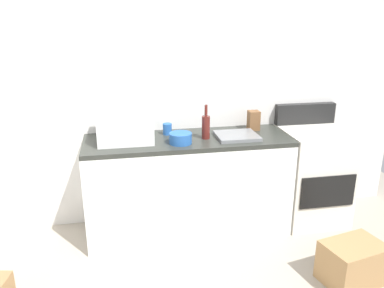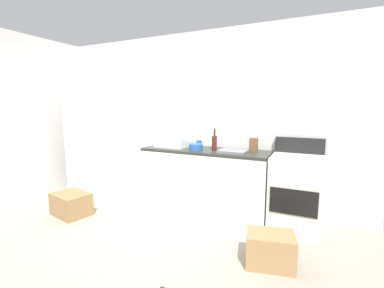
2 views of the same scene
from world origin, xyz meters
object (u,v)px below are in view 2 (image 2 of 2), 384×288
(microwave, at_px, (173,138))
(cardboard_box_medium, at_px, (71,204))
(coffee_mug, at_px, (199,144))
(cardboard_box_large, at_px, (270,249))
(wine_bottle, at_px, (214,143))
(mixing_bowl, at_px, (196,147))
(knife_block, at_px, (254,145))
(stove_oven, at_px, (296,191))
(refrigerator, at_px, (95,142))

(microwave, relative_size, cardboard_box_medium, 0.90)
(coffee_mug, distance_m, cardboard_box_medium, 1.99)
(cardboard_box_large, bearing_deg, wine_bottle, 134.79)
(coffee_mug, distance_m, mixing_bowl, 0.29)
(microwave, height_order, knife_block, microwave)
(stove_oven, bearing_deg, coffee_mug, 174.08)
(wine_bottle, xyz_separation_m, coffee_mug, (-0.31, 0.19, -0.06))
(coffee_mug, relative_size, knife_block, 0.56)
(wine_bottle, relative_size, mixing_bowl, 1.58)
(stove_oven, bearing_deg, cardboard_box_medium, -161.34)
(microwave, distance_m, cardboard_box_medium, 1.70)
(coffee_mug, bearing_deg, mixing_bowl, -74.76)
(cardboard_box_large, bearing_deg, knife_block, 111.16)
(microwave, bearing_deg, wine_bottle, -3.73)
(cardboard_box_large, height_order, cardboard_box_medium, cardboard_box_large)
(refrigerator, height_order, stove_oven, refrigerator)
(microwave, height_order, cardboard_box_large, microwave)
(stove_oven, relative_size, cardboard_box_medium, 2.16)
(cardboard_box_medium, bearing_deg, wine_bottle, 27.35)
(mixing_bowl, bearing_deg, wine_bottle, 21.36)
(cardboard_box_large, xyz_separation_m, cardboard_box_medium, (-2.70, 0.02, -0.00))
(refrigerator, distance_m, wine_bottle, 2.21)
(knife_block, bearing_deg, cardboard_box_medium, -154.16)
(refrigerator, distance_m, cardboard_box_medium, 1.25)
(stove_oven, height_order, wine_bottle, wine_bottle)
(coffee_mug, height_order, mixing_bowl, coffee_mug)
(microwave, distance_m, cardboard_box_large, 2.08)
(stove_oven, relative_size, wine_bottle, 3.67)
(coffee_mug, bearing_deg, wine_bottle, -30.68)
(microwave, distance_m, wine_bottle, 0.69)
(coffee_mug, distance_m, cardboard_box_large, 1.85)
(knife_block, height_order, mixing_bowl, knife_block)
(stove_oven, height_order, coffee_mug, stove_oven)
(cardboard_box_medium, bearing_deg, mixing_bowl, 28.23)
(wine_bottle, xyz_separation_m, mixing_bowl, (-0.24, -0.09, -0.06))
(wine_bottle, relative_size, knife_block, 1.67)
(mixing_bowl, xyz_separation_m, cardboard_box_large, (1.17, -0.84, -0.79))
(microwave, height_order, mixing_bowl, microwave)
(cardboard_box_large, distance_m, cardboard_box_medium, 2.70)
(stove_oven, distance_m, wine_bottle, 1.20)
(refrigerator, height_order, coffee_mug, refrigerator)
(stove_oven, xyz_separation_m, knife_block, (-0.57, 0.14, 0.52))
(refrigerator, xyz_separation_m, wine_bottle, (2.20, 0.01, 0.11))
(knife_block, distance_m, cardboard_box_medium, 2.65)
(coffee_mug, distance_m, knife_block, 0.81)
(wine_bottle, bearing_deg, microwave, 176.27)
(mixing_bowl, bearing_deg, cardboard_box_large, -35.87)
(stove_oven, distance_m, microwave, 1.84)
(stove_oven, xyz_separation_m, microwave, (-1.75, 0.00, 0.57))
(refrigerator, relative_size, mixing_bowl, 9.42)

